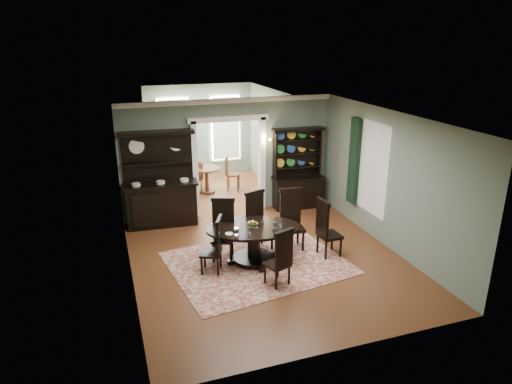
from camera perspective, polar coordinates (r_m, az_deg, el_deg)
room at (r=9.05m, az=1.58°, el=0.33°), size 5.51×6.01×3.01m
parlor at (r=14.16m, az=-6.20°, el=6.90°), size 3.51×3.50×3.01m
doorway_trim at (r=11.75m, az=-3.44°, el=4.93°), size 2.08×0.25×2.57m
right_window at (r=10.97m, az=13.27°, el=3.32°), size 0.15×1.47×2.12m
wall_sconce at (r=11.82m, az=1.20°, el=6.41°), size 0.27×0.21×0.21m
rug at (r=9.56m, az=0.18°, el=-8.85°), size 3.79×3.18×0.01m
dining_table at (r=9.43m, az=-0.33°, el=-5.70°), size 2.13×2.10×0.77m
centerpiece at (r=9.26m, az=-0.28°, el=-4.21°), size 1.20×0.77×0.20m
chair_far_left at (r=9.57m, az=-4.14°, el=-4.37°), size 0.61×0.60×1.30m
chair_far_mid at (r=9.95m, az=0.16°, el=-3.35°), size 0.61×0.59×1.31m
chair_far_right at (r=10.04m, az=4.45°, el=-3.11°), size 0.54×0.52×1.34m
chair_end_left at (r=9.01m, az=-5.08°, el=-6.50°), size 0.54×0.56×1.16m
chair_end_right at (r=9.69m, az=8.70°, el=-4.31°), size 0.47×0.50×1.28m
chair_near at (r=8.50m, az=3.13°, el=-8.07°), size 0.55×0.53×1.17m
sideboard at (r=11.39m, az=-11.81°, el=-0.12°), size 1.81×0.74×2.34m
welsh_dresser at (r=12.36m, az=5.20°, el=1.62°), size 1.42×0.59×2.18m
parlor_table at (r=13.60m, az=-6.19°, el=1.96°), size 0.83×0.83×0.76m
parlor_chair_left at (r=13.54m, az=-7.40°, el=1.85°), size 0.43×0.42×0.95m
parlor_chair_right at (r=13.76m, az=-3.17°, el=2.48°), size 0.49×0.49×1.03m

